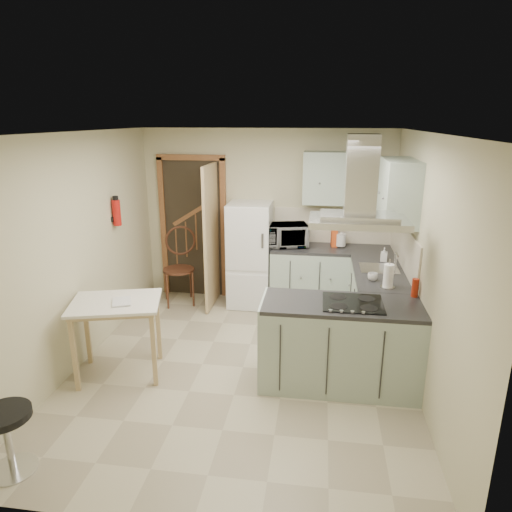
% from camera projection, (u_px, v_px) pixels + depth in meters
% --- Properties ---
extents(floor, '(4.20, 4.20, 0.00)m').
position_uv_depth(floor, '(243.00, 367.00, 5.03)').
color(floor, '#B2A98A').
rests_on(floor, ground).
extents(ceiling, '(4.20, 4.20, 0.00)m').
position_uv_depth(ceiling, '(241.00, 133.00, 4.30)').
color(ceiling, silver).
rests_on(ceiling, back_wall).
extents(back_wall, '(3.60, 0.00, 3.60)m').
position_uv_depth(back_wall, '(267.00, 217.00, 6.65)').
color(back_wall, '#BDB893').
rests_on(back_wall, floor).
extents(left_wall, '(0.00, 4.20, 4.20)m').
position_uv_depth(left_wall, '(77.00, 252.00, 4.91)').
color(left_wall, '#BDB893').
rests_on(left_wall, floor).
extents(right_wall, '(0.00, 4.20, 4.20)m').
position_uv_depth(right_wall, '(425.00, 267.00, 4.42)').
color(right_wall, '#BDB893').
rests_on(right_wall, floor).
extents(doorway, '(1.10, 0.12, 2.10)m').
position_uv_depth(doorway, '(193.00, 228.00, 6.83)').
color(doorway, brown).
rests_on(doorway, floor).
extents(fridge, '(0.60, 0.60, 1.50)m').
position_uv_depth(fridge, '(250.00, 255.00, 6.54)').
color(fridge, white).
rests_on(fridge, floor).
extents(counter_back, '(1.08, 0.60, 0.90)m').
position_uv_depth(counter_back, '(309.00, 277.00, 6.51)').
color(counter_back, '#9EB2A0').
rests_on(counter_back, floor).
extents(counter_right, '(0.60, 1.95, 0.90)m').
position_uv_depth(counter_right, '(375.00, 298.00, 5.76)').
color(counter_right, '#9EB2A0').
rests_on(counter_right, floor).
extents(splashback, '(1.68, 0.02, 0.50)m').
position_uv_depth(splashback, '(333.00, 226.00, 6.54)').
color(splashback, beige).
rests_on(splashback, counter_back).
extents(wall_cabinet_back, '(0.85, 0.35, 0.70)m').
position_uv_depth(wall_cabinet_back, '(335.00, 178.00, 6.18)').
color(wall_cabinet_back, '#9EB2A0').
rests_on(wall_cabinet_back, back_wall).
extents(wall_cabinet_right, '(0.35, 0.90, 0.70)m').
position_uv_depth(wall_cabinet_right, '(398.00, 191.00, 5.07)').
color(wall_cabinet_right, '#9EB2A0').
rests_on(wall_cabinet_right, right_wall).
extents(peninsula, '(1.55, 0.65, 0.90)m').
position_uv_depth(peninsula, '(340.00, 344.00, 4.59)').
color(peninsula, '#9EB2A0').
rests_on(peninsula, floor).
extents(hob, '(0.58, 0.50, 0.01)m').
position_uv_depth(hob, '(353.00, 303.00, 4.44)').
color(hob, black).
rests_on(hob, peninsula).
extents(extractor_hood, '(0.90, 0.55, 0.10)m').
position_uv_depth(extractor_hood, '(358.00, 221.00, 4.20)').
color(extractor_hood, silver).
rests_on(extractor_hood, ceiling).
extents(sink, '(0.45, 0.40, 0.01)m').
position_uv_depth(sink, '(379.00, 268.00, 5.46)').
color(sink, silver).
rests_on(sink, counter_right).
extents(fire_extinguisher, '(0.10, 0.10, 0.32)m').
position_uv_depth(fire_extinguisher, '(117.00, 213.00, 5.68)').
color(fire_extinguisher, '#B2140F').
rests_on(fire_extinguisher, left_wall).
extents(drop_leaf_table, '(1.03, 0.87, 0.83)m').
position_uv_depth(drop_leaf_table, '(119.00, 338.00, 4.79)').
color(drop_leaf_table, tan).
rests_on(drop_leaf_table, floor).
extents(bentwood_chair, '(0.59, 0.59, 1.03)m').
position_uv_depth(bentwood_chair, '(179.00, 270.00, 6.63)').
color(bentwood_chair, '#50261A').
rests_on(bentwood_chair, floor).
extents(stool, '(0.46, 0.46, 0.53)m').
position_uv_depth(stool, '(8.00, 441.00, 3.48)').
color(stool, black).
rests_on(stool, floor).
extents(microwave, '(0.65, 0.51, 0.32)m').
position_uv_depth(microwave, '(286.00, 235.00, 6.38)').
color(microwave, black).
rests_on(microwave, counter_back).
extents(kettle, '(0.18, 0.18, 0.21)m').
position_uv_depth(kettle, '(341.00, 240.00, 6.35)').
color(kettle, silver).
rests_on(kettle, counter_back).
extents(cereal_box, '(0.09, 0.20, 0.28)m').
position_uv_depth(cereal_box, '(334.00, 236.00, 6.41)').
color(cereal_box, '#D84A19').
rests_on(cereal_box, counter_back).
extents(soap_bottle, '(0.09, 0.09, 0.18)m').
position_uv_depth(soap_bottle, '(384.00, 254.00, 5.73)').
color(soap_bottle, '#B8B6C4').
rests_on(soap_bottle, counter_right).
extents(paper_towel, '(0.11, 0.11, 0.27)m').
position_uv_depth(paper_towel, '(388.00, 276.00, 4.83)').
color(paper_towel, white).
rests_on(paper_towel, counter_right).
extents(cup, '(0.12, 0.12, 0.09)m').
position_uv_depth(cup, '(373.00, 277.00, 5.06)').
color(cup, silver).
rests_on(cup, counter_right).
extents(red_bottle, '(0.07, 0.07, 0.19)m').
position_uv_depth(red_bottle, '(415.00, 288.00, 4.58)').
color(red_bottle, '#A0230D').
rests_on(red_bottle, peninsula).
extents(book, '(0.26, 0.30, 0.11)m').
position_uv_depth(book, '(112.00, 298.00, 4.59)').
color(book, '#913040').
rests_on(book, drop_leaf_table).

